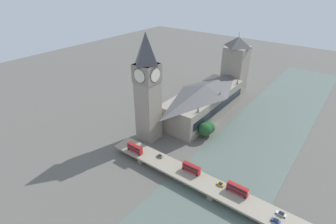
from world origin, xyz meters
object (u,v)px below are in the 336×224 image
object	(u,v)px
parliament_hall	(204,100)
car_northbound_tail	(220,184)
clock_tower	(147,86)
car_southbound_mid	(160,156)
car_northbound_lead	(281,214)
double_decker_bus_lead	(191,168)
double_decker_bus_mid	(135,148)
car_southbound_lead	(276,221)
road_bridge	(215,189)
victoria_tower	(235,66)
double_decker_bus_rear	(237,189)

from	to	relation	value
parliament_hall	car_northbound_tail	world-z (taller)	parliament_hall
clock_tower	car_southbound_mid	size ratio (longest dim) A/B	18.71
clock_tower	car_northbound_lead	bearing A→B (deg)	169.34
double_decker_bus_lead	double_decker_bus_mid	world-z (taller)	double_decker_bus_mid
car_northbound_tail	car_southbound_lead	bearing A→B (deg)	169.43
road_bridge	car_southbound_lead	size ratio (longest dim) A/B	34.27
victoria_tower	car_southbound_mid	distance (m)	130.24
car_northbound_lead	car_southbound_mid	bearing A→B (deg)	0.40
double_decker_bus_lead	double_decker_bus_rear	xyz separation A→B (m)	(-27.39, -0.60, -0.01)
car_southbound_mid	victoria_tower	bearing A→B (deg)	-84.83
victoria_tower	car_northbound_tail	size ratio (longest dim) A/B	14.89
double_decker_bus_rear	car_southbound_lead	world-z (taller)	double_decker_bus_rear
parliament_hall	double_decker_bus_mid	distance (m)	77.36
parliament_hall	double_decker_bus_mid	size ratio (longest dim) A/B	7.66
victoria_tower	double_decker_bus_mid	world-z (taller)	victoria_tower
double_decker_bus_rear	car_northbound_tail	size ratio (longest dim) A/B	2.92
road_bridge	car_southbound_mid	bearing A→B (deg)	-3.55
clock_tower	car_southbound_lead	size ratio (longest dim) A/B	18.16
double_decker_bus_rear	car_northbound_lead	world-z (taller)	double_decker_bus_rear
double_decker_bus_mid	car_southbound_mid	xyz separation A→B (m)	(-15.76, -5.32, -2.04)
double_decker_bus_lead	victoria_tower	bearing A→B (deg)	-75.06
clock_tower	double_decker_bus_mid	size ratio (longest dim) A/B	6.71
clock_tower	double_decker_bus_mid	xyz separation A→B (m)	(-9.10, 24.07, -31.43)
car_southbound_mid	double_decker_bus_mid	bearing A→B (deg)	18.63
victoria_tower	double_decker_bus_mid	xyz separation A→B (m)	(4.19, 133.30, -19.17)
parliament_hall	victoria_tower	xyz separation A→B (m)	(0.06, -56.22, 14.08)
double_decker_bus_lead	car_northbound_tail	bearing A→B (deg)	-178.48
parliament_hall	road_bridge	world-z (taller)	parliament_hall
road_bridge	double_decker_bus_mid	distance (m)	55.04
road_bridge	car_southbound_lead	distance (m)	32.39
car_northbound_lead	car_southbound_lead	distance (m)	5.49
victoria_tower	car_southbound_lead	xyz separation A→B (m)	(-82.89, 132.91, -21.25)
parliament_hall	road_bridge	xyz separation A→B (m)	(-50.58, 74.18, -8.86)
parliament_hall	clock_tower	bearing A→B (deg)	75.86
car_northbound_lead	double_decker_bus_lead	bearing A→B (deg)	0.21
parliament_hall	double_decker_bus_lead	size ratio (longest dim) A/B	7.78
victoria_tower	road_bridge	world-z (taller)	victoria_tower
parliament_hall	double_decker_bus_rear	bearing A→B (deg)	130.92
double_decker_bus_lead	car_southbound_mid	size ratio (longest dim) A/B	2.75
clock_tower	car_northbound_tail	xyz separation A→B (m)	(-65.47, 17.96, -33.53)
parliament_hall	car_southbound_mid	xyz separation A→B (m)	(-11.51, 71.76, -7.13)
car_northbound_lead	car_southbound_lead	bearing A→B (deg)	81.84
road_bridge	car_northbound_tail	size ratio (longest dim) A/B	35.90
double_decker_bus_lead	car_southbound_lead	bearing A→B (deg)	173.86
double_decker_bus_lead	double_decker_bus_rear	distance (m)	27.40
double_decker_bus_lead	road_bridge	bearing A→B (deg)	170.61
double_decker_bus_rear	car_southbound_mid	size ratio (longest dim) A/B	2.87
car_northbound_tail	car_southbound_mid	world-z (taller)	car_southbound_mid
victoria_tower	car_southbound_lead	world-z (taller)	victoria_tower
clock_tower	double_decker_bus_rear	size ratio (longest dim) A/B	6.51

